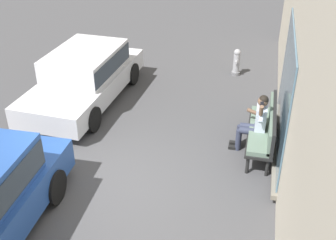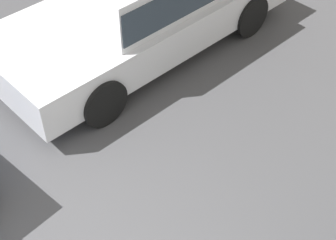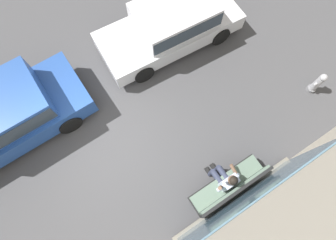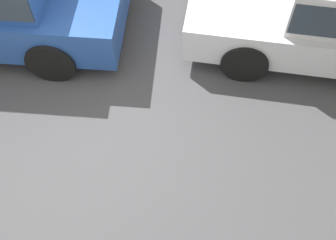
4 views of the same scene
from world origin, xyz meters
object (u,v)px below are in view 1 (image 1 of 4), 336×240
(person_on_phone, at_px, (256,122))
(parked_car_near, at_px, (85,74))
(bench, at_px, (266,127))
(fire_hydrant, at_px, (236,63))

(person_on_phone, xyz_separation_m, parked_car_near, (-1.38, -4.45, 0.04))
(parked_car_near, bearing_deg, person_on_phone, 72.73)
(person_on_phone, distance_m, parked_car_near, 4.66)
(bench, bearing_deg, parked_car_near, -106.21)
(bench, distance_m, person_on_phone, 0.26)
(person_on_phone, distance_m, fire_hydrant, 3.97)
(person_on_phone, bearing_deg, parked_car_near, -107.27)
(fire_hydrant, bearing_deg, person_on_phone, 10.57)
(bench, distance_m, parked_car_near, 4.87)
(bench, height_order, fire_hydrant, bench)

